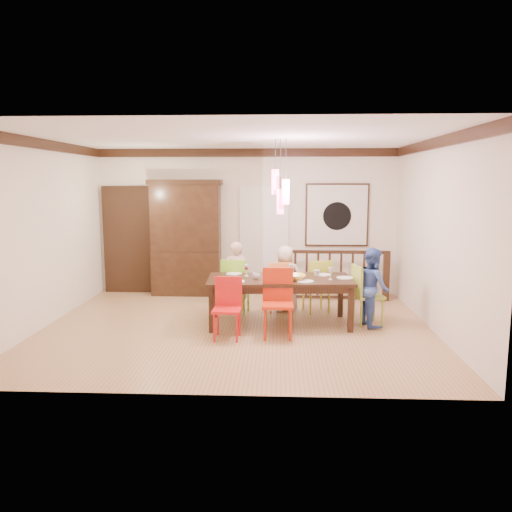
{
  "coord_description": "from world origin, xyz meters",
  "views": [
    {
      "loc": [
        0.65,
        -7.51,
        2.25
      ],
      "look_at": [
        0.28,
        0.38,
        1.07
      ],
      "focal_mm": 35.0,
      "sensor_mm": 36.0,
      "label": 1
    }
  ],
  "objects_px": {
    "dining_table": "(280,283)",
    "chair_far_left": "(236,282)",
    "chair_end_right": "(368,291)",
    "balustrade": "(335,274)",
    "china_hutch": "(186,238)",
    "person_end_right": "(372,287)",
    "person_far_left": "(236,276)",
    "person_far_mid": "(285,278)"
  },
  "relations": [
    {
      "from": "dining_table",
      "to": "chair_far_left",
      "type": "bearing_deg",
      "value": 134.88
    },
    {
      "from": "china_hutch",
      "to": "chair_end_right",
      "type": "bearing_deg",
      "value": -31.6
    },
    {
      "from": "chair_far_left",
      "to": "chair_end_right",
      "type": "height_order",
      "value": "chair_far_left"
    },
    {
      "from": "person_far_left",
      "to": "person_far_mid",
      "type": "height_order",
      "value": "person_far_left"
    },
    {
      "from": "person_far_mid",
      "to": "balustrade",
      "type": "bearing_deg",
      "value": -144.45
    },
    {
      "from": "dining_table",
      "to": "balustrade",
      "type": "bearing_deg",
      "value": 55.21
    },
    {
      "from": "dining_table",
      "to": "person_end_right",
      "type": "bearing_deg",
      "value": -3.07
    },
    {
      "from": "chair_end_right",
      "to": "balustrade",
      "type": "bearing_deg",
      "value": 0.22
    },
    {
      "from": "china_hutch",
      "to": "person_end_right",
      "type": "relative_size",
      "value": 1.85
    },
    {
      "from": "balustrade",
      "to": "person_far_mid",
      "type": "bearing_deg",
      "value": -135.45
    },
    {
      "from": "dining_table",
      "to": "balustrade",
      "type": "relative_size",
      "value": 1.13
    },
    {
      "from": "person_end_right",
      "to": "chair_end_right",
      "type": "bearing_deg",
      "value": 22.64
    },
    {
      "from": "dining_table",
      "to": "person_end_right",
      "type": "height_order",
      "value": "person_end_right"
    },
    {
      "from": "chair_far_left",
      "to": "chair_end_right",
      "type": "xyz_separation_m",
      "value": [
        2.15,
        -0.61,
        -0.0
      ]
    },
    {
      "from": "china_hutch",
      "to": "dining_table",
      "type": "bearing_deg",
      "value": -48.09
    },
    {
      "from": "chair_end_right",
      "to": "person_far_mid",
      "type": "relative_size",
      "value": 0.82
    },
    {
      "from": "dining_table",
      "to": "chair_far_left",
      "type": "xyz_separation_m",
      "value": [
        -0.75,
        0.67,
        -0.12
      ]
    },
    {
      "from": "dining_table",
      "to": "person_far_mid",
      "type": "bearing_deg",
      "value": 80.04
    },
    {
      "from": "china_hutch",
      "to": "person_far_left",
      "type": "distance_m",
      "value": 1.76
    },
    {
      "from": "chair_end_right",
      "to": "china_hutch",
      "type": "relative_size",
      "value": 0.41
    },
    {
      "from": "person_end_right",
      "to": "person_far_mid",
      "type": "bearing_deg",
      "value": 44.56
    },
    {
      "from": "chair_end_right",
      "to": "person_far_mid",
      "type": "distance_m",
      "value": 1.51
    },
    {
      "from": "chair_end_right",
      "to": "person_far_mid",
      "type": "height_order",
      "value": "person_far_mid"
    },
    {
      "from": "chair_end_right",
      "to": "balustrade",
      "type": "relative_size",
      "value": 0.46
    },
    {
      "from": "chair_far_left",
      "to": "person_far_left",
      "type": "relative_size",
      "value": 0.78
    },
    {
      "from": "person_far_mid",
      "to": "chair_far_left",
      "type": "bearing_deg",
      "value": 2.32
    },
    {
      "from": "china_hutch",
      "to": "balustrade",
      "type": "distance_m",
      "value": 3.02
    },
    {
      "from": "balustrade",
      "to": "person_far_mid",
      "type": "height_order",
      "value": "person_far_mid"
    },
    {
      "from": "person_far_mid",
      "to": "chair_end_right",
      "type": "bearing_deg",
      "value": 142.27
    },
    {
      "from": "dining_table",
      "to": "person_far_mid",
      "type": "relative_size",
      "value": 1.98
    },
    {
      "from": "chair_end_right",
      "to": "dining_table",
      "type": "bearing_deg",
      "value": 81.44
    },
    {
      "from": "china_hutch",
      "to": "balustrade",
      "type": "xyz_separation_m",
      "value": [
        2.93,
        -0.35,
        -0.65
      ]
    },
    {
      "from": "china_hutch",
      "to": "person_end_right",
      "type": "height_order",
      "value": "china_hutch"
    },
    {
      "from": "chair_far_left",
      "to": "person_far_left",
      "type": "distance_m",
      "value": 0.16
    },
    {
      "from": "chair_far_left",
      "to": "china_hutch",
      "type": "bearing_deg",
      "value": -42.82
    },
    {
      "from": "dining_table",
      "to": "chair_far_left",
      "type": "relative_size",
      "value": 2.41
    },
    {
      "from": "balustrade",
      "to": "chair_end_right",
      "type": "bearing_deg",
      "value": -77.16
    },
    {
      "from": "china_hutch",
      "to": "balustrade",
      "type": "relative_size",
      "value": 1.12
    },
    {
      "from": "person_far_left",
      "to": "person_far_mid",
      "type": "relative_size",
      "value": 1.05
    },
    {
      "from": "chair_end_right",
      "to": "china_hutch",
      "type": "distance_m",
      "value": 3.89
    },
    {
      "from": "chair_far_left",
      "to": "china_hutch",
      "type": "distance_m",
      "value": 1.89
    },
    {
      "from": "chair_end_right",
      "to": "china_hutch",
      "type": "xyz_separation_m",
      "value": [
        -3.27,
        2.01,
        0.61
      ]
    }
  ]
}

